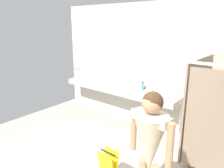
{
  "coord_description": "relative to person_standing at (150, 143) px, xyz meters",
  "views": [
    {
      "loc": [
        1.97,
        -2.15,
        2.45
      ],
      "look_at": [
        -0.9,
        1.39,
        1.17
      ],
      "focal_mm": 34.74,
      "sensor_mm": 36.0,
      "label": 1
    }
  ],
  "objects": [
    {
      "name": "vanity_counter",
      "position": [
        -2.23,
        2.37,
        -0.48
      ],
      "size": [
        3.3,
        0.54,
        0.97
      ],
      "color": "#B2ADA3",
      "rests_on": "ground_plane"
    },
    {
      "name": "mirror_panel",
      "position": [
        -2.23,
        2.57,
        0.5
      ],
      "size": [
        3.2,
        0.02,
        1.2
      ],
      "primitive_type": "cube",
      "color": "silver",
      "rests_on": "wall_back"
    },
    {
      "name": "wall_back",
      "position": [
        -0.91,
        2.64,
        0.36
      ],
      "size": [
        6.7,
        0.12,
        2.94
      ],
      "primitive_type": "cube",
      "color": "beige",
      "rests_on": "ground_plane"
    },
    {
      "name": "wet_floor_sign",
      "position": [
        -0.8,
        0.2,
        -0.81
      ],
      "size": [
        0.28,
        0.19,
        0.57
      ],
      "color": "yellow",
      "rests_on": "ground_plane"
    },
    {
      "name": "soap_dispenser",
      "position": [
        -1.58,
        2.45,
        -0.15
      ],
      "size": [
        0.07,
        0.07,
        0.22
      ],
      "color": "teal",
      "rests_on": "vanity_counter"
    },
    {
      "name": "person_standing",
      "position": [
        0.0,
        0.0,
        0.0
      ],
      "size": [
        0.6,
        0.46,
        1.74
      ],
      "color": "tan",
      "rests_on": "ground_plane"
    },
    {
      "name": "wall_back_tile_band",
      "position": [
        -0.91,
        2.57,
        -0.06
      ],
      "size": [
        6.7,
        0.01,
        0.06
      ],
      "primitive_type": "cube",
      "color": "#9E937F",
      "rests_on": "wall_back"
    }
  ]
}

